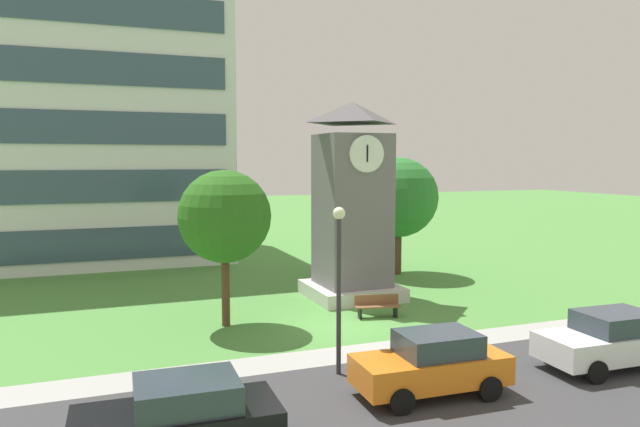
{
  "coord_description": "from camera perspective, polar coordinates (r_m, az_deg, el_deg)",
  "views": [
    {
      "loc": [
        -8.55,
        -20.41,
        6.25
      ],
      "look_at": [
        1.16,
        5.08,
        3.79
      ],
      "focal_mm": 33.5,
      "sensor_mm": 36.0,
      "label": 1
    }
  ],
  "objects": [
    {
      "name": "street_asphalt",
      "position": [
        16.62,
        12.45,
        -17.04
      ],
      "size": [
        120.0,
        7.2,
        0.01
      ],
      "primitive_type": "cube",
      "color": "#38383A",
      "rests_on": "ground"
    },
    {
      "name": "tree_streetside",
      "position": [
        22.45,
        -9.1,
        -0.32
      ],
      "size": [
        3.47,
        3.47,
        5.89
      ],
      "color": "#513823",
      "rests_on": "ground"
    },
    {
      "name": "parked_car_black",
      "position": [
        13.48,
        -13.27,
        -18.56
      ],
      "size": [
        4.32,
        2.17,
        1.69
      ],
      "color": "black",
      "rests_on": "ground"
    },
    {
      "name": "park_bench",
      "position": [
        24.1,
        5.49,
        -8.77
      ],
      "size": [
        1.86,
        0.86,
        0.88
      ],
      "color": "brown",
      "rests_on": "ground"
    },
    {
      "name": "street_lamp",
      "position": [
        17.26,
        1.81,
        -5.31
      ],
      "size": [
        0.36,
        0.36,
        4.91
      ],
      "color": "#333338",
      "rests_on": "ground"
    },
    {
      "name": "kerb_strip",
      "position": [
        20.21,
        5.42,
        -12.87
      ],
      "size": [
        120.0,
        1.6,
        0.01
      ],
      "primitive_type": "cube",
      "color": "#9E9E99",
      "rests_on": "ground"
    },
    {
      "name": "office_building",
      "position": [
        42.37,
        -21.42,
        9.33
      ],
      "size": [
        16.54,
        14.88,
        19.2
      ],
      "color": "silver",
      "rests_on": "ground"
    },
    {
      "name": "parked_car_orange",
      "position": [
        16.59,
        10.67,
        -13.9
      ],
      "size": [
        4.14,
        2.02,
        1.69
      ],
      "color": "orange",
      "rests_on": "ground"
    },
    {
      "name": "clock_tower",
      "position": [
        26.9,
        3.09,
        0.1
      ],
      "size": [
        3.88,
        3.88,
        8.81
      ],
      "color": "slate",
      "rests_on": "ground"
    },
    {
      "name": "parked_car_white",
      "position": [
        20.34,
        26.06,
        -10.75
      ],
      "size": [
        4.42,
        2.15,
        1.69
      ],
      "color": "silver",
      "rests_on": "ground"
    },
    {
      "name": "tree_near_tower",
      "position": [
        32.65,
        7.48,
        1.52
      ],
      "size": [
        4.33,
        4.33,
        6.39
      ],
      "color": "#513823",
      "rests_on": "ground"
    },
    {
      "name": "ground_plane",
      "position": [
        22.99,
        1.83,
        -10.62
      ],
      "size": [
        160.0,
        160.0,
        0.0
      ],
      "primitive_type": "plane",
      "color": "#4C893D"
    }
  ]
}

